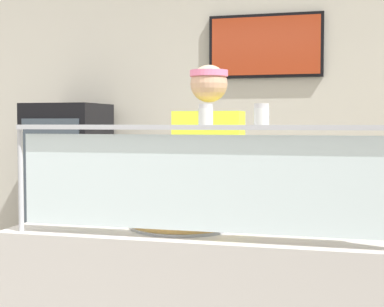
{
  "coord_description": "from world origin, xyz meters",
  "views": [
    {
      "loc": [
        1.51,
        -2.23,
        1.44
      ],
      "look_at": [
        0.8,
        0.39,
        1.29
      ],
      "focal_mm": 54.31,
      "sensor_mm": 36.0,
      "label": 1
    }
  ],
  "objects_px": {
    "pizza_server": "(174,220)",
    "worker_figure": "(209,198)",
    "pepper_flake_shaker": "(261,116)",
    "parmesan_shaker": "(206,116)",
    "drink_fridge": "(68,196)",
    "pizza_tray": "(182,224)"
  },
  "relations": [
    {
      "from": "pizza_server",
      "to": "worker_figure",
      "type": "bearing_deg",
      "value": 101.37
    },
    {
      "from": "pizza_server",
      "to": "pepper_flake_shaker",
      "type": "relative_size",
      "value": 3.3
    },
    {
      "from": "pizza_server",
      "to": "parmesan_shaker",
      "type": "distance_m",
      "value": 0.58
    },
    {
      "from": "worker_figure",
      "to": "drink_fridge",
      "type": "bearing_deg",
      "value": 139.48
    },
    {
      "from": "pepper_flake_shaker",
      "to": "worker_figure",
      "type": "relative_size",
      "value": 0.05
    },
    {
      "from": "pepper_flake_shaker",
      "to": "drink_fridge",
      "type": "height_order",
      "value": "drink_fridge"
    },
    {
      "from": "worker_figure",
      "to": "parmesan_shaker",
      "type": "bearing_deg",
      "value": -77.63
    },
    {
      "from": "pepper_flake_shaker",
      "to": "worker_figure",
      "type": "distance_m",
      "value": 1.09
    },
    {
      "from": "worker_figure",
      "to": "pepper_flake_shaker",
      "type": "bearing_deg",
      "value": -64.68
    },
    {
      "from": "parmesan_shaker",
      "to": "pizza_tray",
      "type": "bearing_deg",
      "value": 123.74
    },
    {
      "from": "parmesan_shaker",
      "to": "pepper_flake_shaker",
      "type": "xyz_separation_m",
      "value": [
        0.23,
        0.0,
        -0.0
      ]
    },
    {
      "from": "pepper_flake_shaker",
      "to": "drink_fridge",
      "type": "distance_m",
      "value": 3.07
    },
    {
      "from": "pizza_server",
      "to": "drink_fridge",
      "type": "relative_size",
      "value": 0.18
    },
    {
      "from": "pizza_server",
      "to": "worker_figure",
      "type": "relative_size",
      "value": 0.16
    },
    {
      "from": "pizza_server",
      "to": "pepper_flake_shaker",
      "type": "xyz_separation_m",
      "value": [
        0.44,
        -0.25,
        0.48
      ]
    },
    {
      "from": "pizza_tray",
      "to": "drink_fridge",
      "type": "bearing_deg",
      "value": 128.89
    },
    {
      "from": "pizza_tray",
      "to": "pepper_flake_shaker",
      "type": "bearing_deg",
      "value": -33.42
    },
    {
      "from": "pizza_server",
      "to": "parmesan_shaker",
      "type": "relative_size",
      "value": 3.28
    },
    {
      "from": "pizza_tray",
      "to": "pizza_server",
      "type": "relative_size",
      "value": 1.71
    },
    {
      "from": "parmesan_shaker",
      "to": "drink_fridge",
      "type": "xyz_separation_m",
      "value": [
        -1.77,
        2.24,
        -0.67
      ]
    },
    {
      "from": "pepper_flake_shaker",
      "to": "worker_figure",
      "type": "bearing_deg",
      "value": 115.32
    },
    {
      "from": "parmesan_shaker",
      "to": "worker_figure",
      "type": "distance_m",
      "value": 1.02
    }
  ]
}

